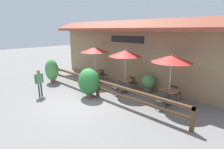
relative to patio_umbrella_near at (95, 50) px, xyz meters
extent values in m
plane|color=slate|center=(2.07, -2.68, -2.30)|extent=(60.00, 60.00, 0.00)
cube|color=#997A56|center=(2.07, 1.52, -0.50)|extent=(14.00, 0.40, 3.60)
cube|color=brown|center=(2.07, 0.97, 1.57)|extent=(14.28, 1.48, 0.70)
cube|color=black|center=(1.69, 1.29, 0.70)|extent=(2.71, 0.04, 0.42)
cube|color=brown|center=(2.07, -1.63, -1.41)|extent=(10.40, 0.14, 0.11)
cube|color=brown|center=(2.07, -1.63, -1.83)|extent=(10.40, 0.10, 0.09)
cube|color=brown|center=(-3.06, -1.63, -1.83)|extent=(0.14, 0.14, 0.95)
cube|color=brown|center=(2.07, -1.63, -1.83)|extent=(0.14, 0.14, 0.95)
cube|color=brown|center=(7.20, -1.63, -1.83)|extent=(0.14, 0.14, 0.95)
cylinder|color=#B7B2A8|center=(0.00, 0.00, -1.21)|extent=(0.06, 0.06, 2.19)
cone|color=red|center=(0.00, 0.00, 0.01)|extent=(1.90, 1.90, 0.34)
sphere|color=#B2ADA3|center=(0.00, 0.00, 0.18)|extent=(0.07, 0.07, 0.07)
cylinder|color=olive|center=(0.00, 0.00, -1.56)|extent=(0.91, 0.91, 0.05)
cylinder|color=#333333|center=(0.00, 0.00, -1.94)|extent=(0.07, 0.07, 0.72)
cylinder|color=#333333|center=(0.00, 0.00, -2.29)|extent=(0.50, 0.50, 0.03)
cube|color=#332D28|center=(-0.07, -0.72, -1.89)|extent=(0.51, 0.51, 0.05)
cube|color=#332D28|center=(-0.03, -0.53, -1.66)|extent=(0.40, 0.13, 0.40)
cylinder|color=#2D2D2D|center=(-0.30, -0.86, -2.11)|extent=(0.04, 0.04, 0.39)
cylinder|color=#2D2D2D|center=(0.06, -0.95, -2.11)|extent=(0.04, 0.04, 0.39)
cylinder|color=#2D2D2D|center=(-0.21, -0.49, -2.11)|extent=(0.04, 0.04, 0.39)
cylinder|color=#2D2D2D|center=(0.16, -0.58, -2.11)|extent=(0.04, 0.04, 0.39)
cube|color=#332D28|center=(0.03, 0.72, -1.89)|extent=(0.49, 0.49, 0.05)
cube|color=#332D28|center=(0.07, 0.53, -1.66)|extent=(0.40, 0.11, 0.40)
cylinder|color=#2D2D2D|center=(0.18, 0.94, -2.11)|extent=(0.04, 0.04, 0.39)
cylinder|color=#2D2D2D|center=(-0.19, 0.87, -2.11)|extent=(0.04, 0.04, 0.39)
cylinder|color=#2D2D2D|center=(0.25, 0.57, -2.11)|extent=(0.04, 0.04, 0.39)
cylinder|color=#2D2D2D|center=(-0.12, 0.50, -2.11)|extent=(0.04, 0.04, 0.39)
cylinder|color=#B7B2A8|center=(2.72, -0.05, -1.21)|extent=(0.06, 0.06, 2.19)
cone|color=red|center=(2.72, -0.05, 0.01)|extent=(1.90, 1.90, 0.34)
sphere|color=#B2ADA3|center=(2.72, -0.05, 0.18)|extent=(0.07, 0.07, 0.07)
cylinder|color=olive|center=(2.72, -0.05, -1.56)|extent=(0.91, 0.91, 0.05)
cylinder|color=#333333|center=(2.72, -0.05, -1.94)|extent=(0.07, 0.07, 0.72)
cylinder|color=#333333|center=(2.72, -0.05, -2.29)|extent=(0.50, 0.50, 0.03)
cube|color=#332D28|center=(2.79, -0.77, -1.89)|extent=(0.50, 0.50, 0.05)
cube|color=#332D28|center=(2.83, -0.59, -1.66)|extent=(0.40, 0.13, 0.40)
cylinder|color=#2D2D2D|center=(2.56, -0.92, -2.11)|extent=(0.04, 0.04, 0.39)
cylinder|color=#2D2D2D|center=(2.93, -1.00, -2.11)|extent=(0.04, 0.04, 0.39)
cylinder|color=#2D2D2D|center=(2.65, -0.55, -2.11)|extent=(0.04, 0.04, 0.39)
cylinder|color=#2D2D2D|center=(3.02, -0.63, -2.11)|extent=(0.04, 0.04, 0.39)
cube|color=#332D28|center=(2.80, 0.68, -1.89)|extent=(0.49, 0.49, 0.05)
cube|color=#332D28|center=(2.83, 0.50, -1.66)|extent=(0.40, 0.11, 0.40)
cylinder|color=#2D2D2D|center=(2.95, 0.90, -2.11)|extent=(0.04, 0.04, 0.39)
cylinder|color=#2D2D2D|center=(2.58, 0.84, -2.11)|extent=(0.04, 0.04, 0.39)
cylinder|color=#2D2D2D|center=(3.02, 0.53, -2.11)|extent=(0.04, 0.04, 0.39)
cylinder|color=#2D2D2D|center=(2.65, 0.46, -2.11)|extent=(0.04, 0.04, 0.39)
cylinder|color=#B7B2A8|center=(5.47, 0.01, -1.21)|extent=(0.06, 0.06, 2.19)
cone|color=red|center=(5.47, 0.01, 0.01)|extent=(1.90, 1.90, 0.34)
sphere|color=#B2ADA3|center=(5.47, 0.01, 0.18)|extent=(0.07, 0.07, 0.07)
cylinder|color=olive|center=(5.47, 0.01, -1.56)|extent=(0.91, 0.91, 0.05)
cylinder|color=#333333|center=(5.47, 0.01, -1.94)|extent=(0.07, 0.07, 0.72)
cylinder|color=#333333|center=(5.47, 0.01, -2.29)|extent=(0.50, 0.50, 0.03)
cube|color=#332D28|center=(5.50, -0.76, -1.89)|extent=(0.48, 0.48, 0.05)
cube|color=#332D28|center=(5.47, -0.57, -1.66)|extent=(0.40, 0.10, 0.40)
cylinder|color=#2D2D2D|center=(5.35, -0.98, -2.11)|extent=(0.04, 0.04, 0.39)
cylinder|color=#2D2D2D|center=(5.72, -0.92, -2.11)|extent=(0.04, 0.04, 0.39)
cylinder|color=#2D2D2D|center=(5.29, -0.60, -2.11)|extent=(0.04, 0.04, 0.39)
cylinder|color=#2D2D2D|center=(5.66, -0.54, -2.11)|extent=(0.04, 0.04, 0.39)
cube|color=#332D28|center=(5.49, 0.77, -1.89)|extent=(0.49, 0.49, 0.05)
cube|color=#332D28|center=(5.45, 0.59, -1.66)|extent=(0.40, 0.11, 0.40)
cylinder|color=#2D2D2D|center=(5.71, 0.93, -2.11)|extent=(0.04, 0.04, 0.39)
cylinder|color=#2D2D2D|center=(5.34, 1.00, -2.11)|extent=(0.04, 0.04, 0.39)
cylinder|color=#2D2D2D|center=(5.64, 0.55, -2.11)|extent=(0.04, 0.04, 0.39)
cylinder|color=#2D2D2D|center=(5.27, 0.62, -2.11)|extent=(0.04, 0.04, 0.39)
cylinder|color=#9E4C33|center=(-2.09, -2.13, -2.16)|extent=(0.31, 0.31, 0.28)
cylinder|color=#9E4C33|center=(-2.09, -2.13, -2.04)|extent=(0.34, 0.34, 0.04)
ellipsoid|color=#4C934C|center=(-2.09, -2.13, -1.39)|extent=(0.97, 0.87, 1.49)
cylinder|color=#9E4C33|center=(1.87, -2.08, -2.16)|extent=(0.32, 0.32, 0.28)
cylinder|color=#9E4C33|center=(1.87, -2.08, -2.04)|extent=(0.34, 0.34, 0.04)
ellipsoid|color=#287033|center=(1.87, -2.08, -1.41)|extent=(1.23, 1.10, 1.45)
cylinder|color=#564C47|center=(3.75, 0.87, -2.15)|extent=(0.51, 0.51, 0.31)
cylinder|color=#564C47|center=(3.75, 0.87, -2.01)|extent=(0.55, 0.55, 0.04)
ellipsoid|color=#4C934C|center=(3.75, 0.87, -1.64)|extent=(0.84, 0.76, 0.82)
cylinder|color=#2D334C|center=(-0.22, -3.93, -1.92)|extent=(0.08, 0.08, 0.76)
cylinder|color=#2D334C|center=(-0.25, -3.78, -1.92)|extent=(0.08, 0.08, 0.76)
cube|color=#4C7F56|center=(-0.24, -3.86, -1.27)|extent=(0.26, 0.44, 0.54)
cylinder|color=#4C7F56|center=(-0.20, -4.09, -1.27)|extent=(0.07, 0.07, 0.51)
cylinder|color=#4C7F56|center=(-0.28, -3.62, -1.27)|extent=(0.07, 0.07, 0.51)
sphere|color=#9E704C|center=(-0.24, -3.86, -0.89)|extent=(0.21, 0.21, 0.21)
camera|label=1|loc=(9.01, -7.75, 1.32)|focal=28.00mm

